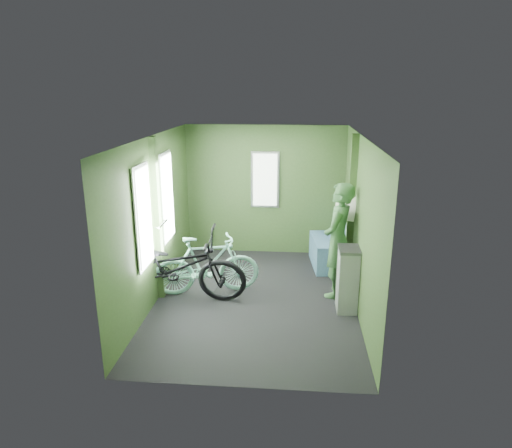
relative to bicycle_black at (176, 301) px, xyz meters
The scene contains 6 objects.
room 1.81m from the bicycle_black, ahead, with size 4.00×4.02×2.31m.
bicycle_black is the anchor object (origin of this frame).
bicycle_mint 0.47m from the bicycle_black, 31.14° to the left, with size 0.43×1.53×0.92m, color #8FE2CA.
passenger 2.45m from the bicycle_black, 10.13° to the left, with size 0.60×0.78×1.67m.
waste_box 2.42m from the bicycle_black, ahead, with size 0.26×0.37×0.89m, color gray.
bench_seat 2.76m from the bicycle_black, 34.14° to the left, with size 0.62×1.00×1.01m.
Camera 1 is at (0.52, -5.92, 2.92)m, focal length 32.00 mm.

